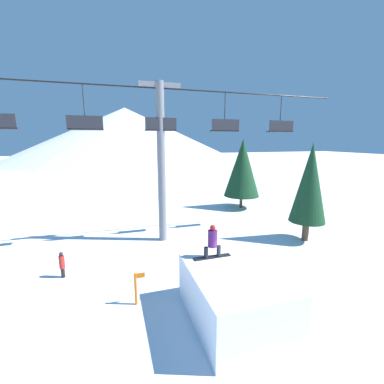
{
  "coord_description": "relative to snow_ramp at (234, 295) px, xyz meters",
  "views": [
    {
      "loc": [
        -4.7,
        -7.03,
        6.18
      ],
      "look_at": [
        -0.93,
        5.05,
        3.61
      ],
      "focal_mm": 24.0,
      "sensor_mm": 36.0,
      "label": 1
    }
  ],
  "objects": [
    {
      "name": "ground_plane",
      "position": [
        0.93,
        -0.14,
        -0.9
      ],
      "size": [
        220.0,
        220.0,
        0.0
      ],
      "primitive_type": "plane",
      "color": "white"
    },
    {
      "name": "mountain_ridge",
      "position": [
        0.93,
        79.16,
        7.15
      ],
      "size": [
        70.76,
        70.76,
        16.1
      ],
      "color": "silver",
      "rests_on": "ground_plane"
    },
    {
      "name": "snow_ramp",
      "position": [
        0.0,
        0.0,
        0.0
      ],
      "size": [
        2.94,
        3.83,
        1.81
      ],
      "color": "white",
      "rests_on": "ground_plane"
    },
    {
      "name": "snowboarder",
      "position": [
        -0.34,
        1.23,
        1.54
      ],
      "size": [
        1.48,
        0.36,
        1.29
      ],
      "color": "black",
      "rests_on": "snow_ramp"
    },
    {
      "name": "chairlift",
      "position": [
        -0.96,
        7.94,
        4.79
      ],
      "size": [
        23.75,
        0.48,
        9.43
      ],
      "color": "slate",
      "rests_on": "ground_plane"
    },
    {
      "name": "pine_tree_near",
      "position": [
        7.52,
        5.22,
        2.72
      ],
      "size": [
        2.14,
        2.14,
        6.05
      ],
      "color": "#4C3823",
      "rests_on": "ground_plane"
    },
    {
      "name": "pine_tree_far",
      "position": [
        7.44,
        13.51,
        2.82
      ],
      "size": [
        3.21,
        3.21,
        6.31
      ],
      "color": "#4C3823",
      "rests_on": "ground_plane"
    },
    {
      "name": "trail_marker",
      "position": [
        -3.17,
        1.84,
        -0.2
      ],
      "size": [
        0.41,
        0.1,
        1.29
      ],
      "color": "orange",
      "rests_on": "ground_plane"
    },
    {
      "name": "distant_skier",
      "position": [
        -6.21,
        4.85,
        -0.24
      ],
      "size": [
        0.24,
        0.24,
        1.23
      ],
      "color": "black",
      "rests_on": "ground_plane"
    }
  ]
}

